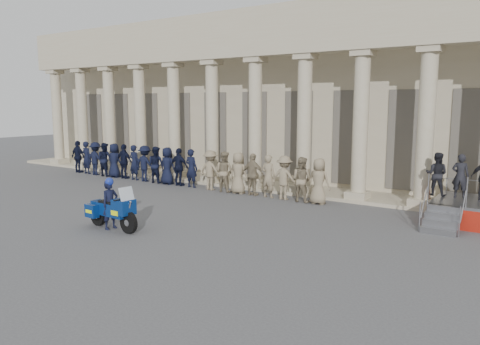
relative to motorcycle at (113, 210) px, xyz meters
name	(u,v)px	position (x,y,z in m)	size (l,w,h in m)	color
ground	(159,229)	(1.23, 0.85, -0.65)	(90.00, 90.00, 0.00)	#49494C
building	(337,97)	(1.23, 15.59, 3.87)	(40.00, 12.50, 9.00)	tan
officer_rank	(178,167)	(-3.84, 7.47, 0.31)	(16.78, 0.73, 1.92)	black
motorcycle	(113,210)	(0.00, 0.00, 0.00)	(2.36, 0.98, 1.51)	black
rider	(110,203)	(-0.13, 0.01, 0.21)	(0.43, 0.62, 1.74)	black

